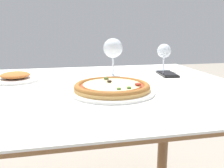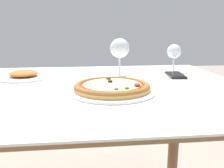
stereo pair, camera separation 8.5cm
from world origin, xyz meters
The scene contains 6 objects.
dining_table centered at (0.00, 0.00, 0.65)m, with size 1.31×0.94×0.73m.
pizza_plate centered at (0.13, -0.11, 0.75)m, with size 0.29×0.29×0.04m.
wine_glass_far_left centered at (0.20, 0.18, 0.86)m, with size 0.09×0.09×0.17m.
wine_glass_far_right centered at (0.48, 0.27, 0.83)m, with size 0.07×0.07×0.14m.
cell_phone centered at (0.45, 0.15, 0.74)m, with size 0.08×0.15×0.01m.
side_plate centered at (-0.23, 0.17, 0.75)m, with size 0.21×0.21×0.04m.
Camera 1 is at (-0.05, -0.92, 0.95)m, focal length 40.00 mm.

